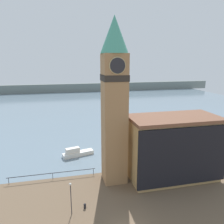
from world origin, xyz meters
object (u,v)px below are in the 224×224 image
Objects in this scene: pier_building at (173,148)px; boat_near at (77,153)px; clock_tower at (114,99)px; mooring_bollard_near at (85,206)px; lamp_post at (71,193)px.

boat_near is at bearing 141.77° from pier_building.
clock_tower is at bearing 172.24° from pier_building.
boat_near reaches higher than mooring_bollard_near.
clock_tower is 3.88× the size of boat_near.
boat_near is at bearing 117.24° from clock_tower.
boat_near is 17.35m from lamp_post.
clock_tower is 14.15m from lamp_post.
boat_near is (-5.30, 10.29, -12.50)m from clock_tower.
clock_tower reaches higher than boat_near.
pier_building is 19.23m from boat_near.
lamp_post is at bearing -161.46° from pier_building.
clock_tower is at bearing 48.36° from mooring_bollard_near.
mooring_bollard_near is at bearing -131.64° from clock_tower.
lamp_post is at bearing -136.18° from clock_tower.
lamp_post reaches higher than mooring_bollard_near.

